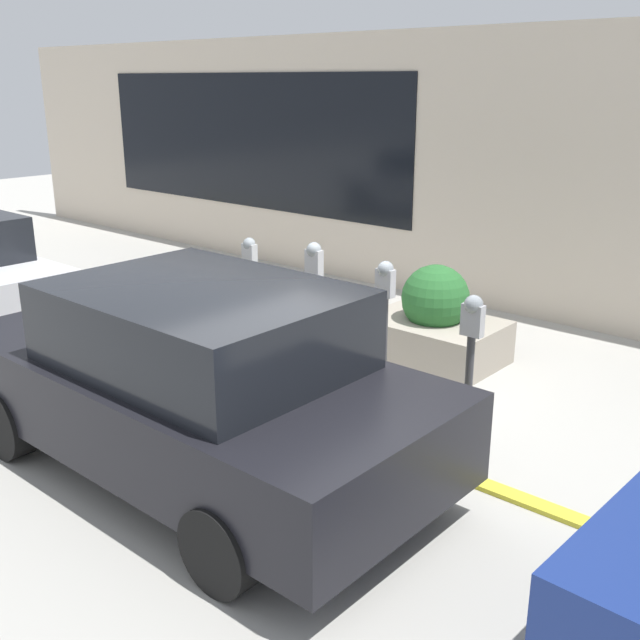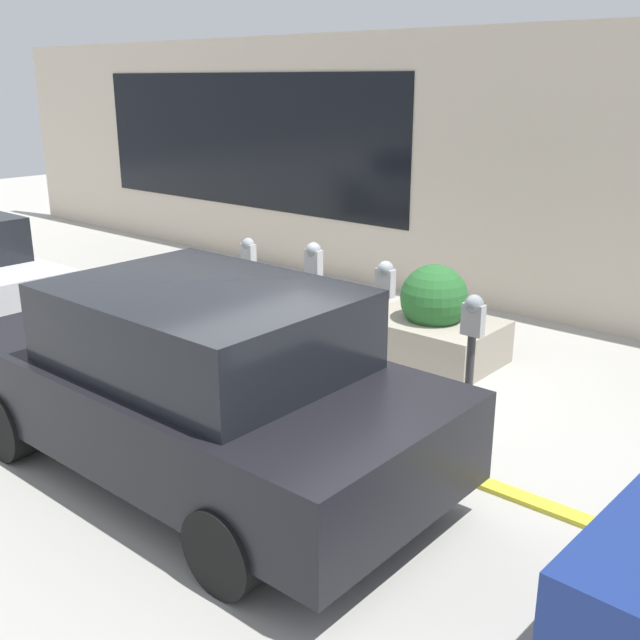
{
  "view_description": "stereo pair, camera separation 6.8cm",
  "coord_description": "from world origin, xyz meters",
  "px_view_note": "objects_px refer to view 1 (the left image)",
  "views": [
    {
      "loc": [
        -4.52,
        5.02,
        3.17
      ],
      "look_at": [
        0.0,
        -0.16,
        0.95
      ],
      "focal_mm": 42.0,
      "sensor_mm": 36.0,
      "label": 1
    },
    {
      "loc": [
        -4.47,
        5.06,
        3.17
      ],
      "look_at": [
        0.0,
        -0.16,
        0.95
      ],
      "focal_mm": 42.0,
      "sensor_mm": 36.0,
      "label": 2
    }
  ],
  "objects_px": {
    "parking_meter_second": "(384,311)",
    "planter_box": "(434,325)",
    "parking_meter_middle": "(314,283)",
    "parked_car_middle": "(194,379)",
    "parking_meter_nearest": "(471,341)",
    "parking_meter_fourth": "(250,281)"
  },
  "relations": [
    {
      "from": "parking_meter_fourth",
      "to": "parked_car_middle",
      "type": "bearing_deg",
      "value": 125.38
    },
    {
      "from": "parking_meter_second",
      "to": "planter_box",
      "type": "height_order",
      "value": "parking_meter_second"
    },
    {
      "from": "parking_meter_fourth",
      "to": "planter_box",
      "type": "distance_m",
      "value": 2.2
    },
    {
      "from": "parking_meter_fourth",
      "to": "parked_car_middle",
      "type": "relative_size",
      "value": 0.34
    },
    {
      "from": "parking_meter_second",
      "to": "planter_box",
      "type": "distance_m",
      "value": 1.7
    },
    {
      "from": "parking_meter_second",
      "to": "planter_box",
      "type": "relative_size",
      "value": 1.01
    },
    {
      "from": "parking_meter_middle",
      "to": "parking_meter_fourth",
      "type": "distance_m",
      "value": 1.0
    },
    {
      "from": "parking_meter_second",
      "to": "parked_car_middle",
      "type": "xyz_separation_m",
      "value": [
        0.46,
        1.99,
        -0.21
      ]
    },
    {
      "from": "parking_meter_nearest",
      "to": "parked_car_middle",
      "type": "relative_size",
      "value": 0.31
    },
    {
      "from": "parking_meter_second",
      "to": "parked_car_middle",
      "type": "bearing_deg",
      "value": 77.01
    },
    {
      "from": "parking_meter_fourth",
      "to": "planter_box",
      "type": "relative_size",
      "value": 0.99
    },
    {
      "from": "parking_meter_second",
      "to": "parking_meter_middle",
      "type": "relative_size",
      "value": 0.96
    },
    {
      "from": "planter_box",
      "to": "parked_car_middle",
      "type": "distance_m",
      "value": 3.55
    },
    {
      "from": "planter_box",
      "to": "parked_car_middle",
      "type": "height_order",
      "value": "parked_car_middle"
    },
    {
      "from": "parking_meter_nearest",
      "to": "planter_box",
      "type": "xyz_separation_m",
      "value": [
        1.38,
        -1.58,
        -0.54
      ]
    },
    {
      "from": "parking_meter_nearest",
      "to": "parking_meter_middle",
      "type": "bearing_deg",
      "value": -1.11
    },
    {
      "from": "parking_meter_middle",
      "to": "parking_meter_fourth",
      "type": "xyz_separation_m",
      "value": [
        0.99,
        -0.04,
        -0.16
      ]
    },
    {
      "from": "parking_meter_second",
      "to": "parked_car_middle",
      "type": "relative_size",
      "value": 0.34
    },
    {
      "from": "parking_meter_fourth",
      "to": "parked_car_middle",
      "type": "distance_m",
      "value": 2.48
    },
    {
      "from": "parking_meter_nearest",
      "to": "planter_box",
      "type": "bearing_deg",
      "value": -48.96
    },
    {
      "from": "parking_meter_middle",
      "to": "planter_box",
      "type": "bearing_deg",
      "value": -108.03
    },
    {
      "from": "parking_meter_middle",
      "to": "parking_meter_fourth",
      "type": "bearing_deg",
      "value": -2.06
    }
  ]
}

